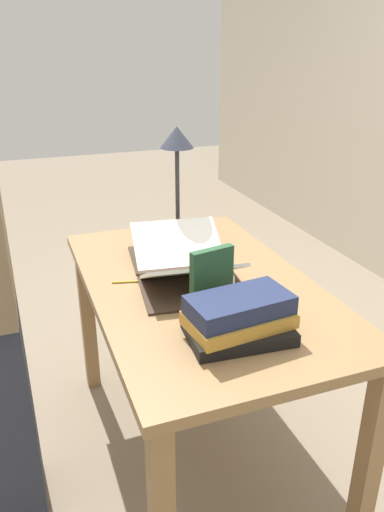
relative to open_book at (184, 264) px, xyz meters
name	(u,v)px	position (x,y,z in m)	size (l,w,h in m)	color
ground_plane	(199,448)	(0.09, 0.03, -0.80)	(12.00, 12.00, 0.00)	gray
reading_desk	(200,309)	(0.09, 0.03, -0.14)	(1.26, 0.76, 0.76)	#937047
open_book	(184,264)	(0.00, 0.00, 0.00)	(0.61, 0.42, 0.13)	#38281E
book_stack_tall	(239,318)	(0.46, 0.00, 0.03)	(0.22, 0.31, 0.13)	black
book_standing_upright	(212,282)	(0.31, -0.02, 0.07)	(0.05, 0.14, 0.22)	#234C2D
reading_lamp	(177,155)	(-0.38, 0.10, 0.31)	(0.14, 0.14, 0.47)	#2D2D33
coffee_mug	(222,288)	(0.24, 0.04, 0.01)	(0.11, 0.08, 0.08)	white
pencil	(132,282)	(0.01, -0.20, -0.03)	(0.04, 0.14, 0.01)	gold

